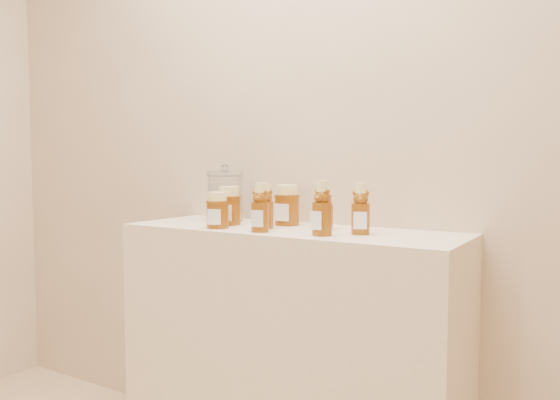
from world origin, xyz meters
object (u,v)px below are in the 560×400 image
Objects in this scene: bear_bottle_back_left at (265,203)px; honey_jar_left at (229,206)px; glass_canister at (225,194)px; display_table at (288,356)px; bear_bottle_front_left at (260,204)px.

bear_bottle_back_left is 1.26× the size of honey_jar_left.
bear_bottle_back_left is 0.82× the size of glass_canister.
bear_bottle_front_left is at bearing -103.91° from display_table.
bear_bottle_back_left is 0.18m from honey_jar_left.
display_table is 5.56× the size of glass_canister.
glass_canister is at bearing 118.25° from honey_jar_left.
honey_jar_left is 0.65× the size of glass_canister.
honey_jar_left is (-0.21, 0.11, -0.02)m from bear_bottle_front_left.
glass_canister is (-0.30, 0.20, 0.02)m from bear_bottle_front_left.
bear_bottle_back_left reaches higher than display_table.
bear_bottle_back_left is 0.28m from glass_canister.
honey_jar_left is at bearing 137.38° from bear_bottle_front_left.
glass_canister is at bearing 131.45° from bear_bottle_front_left.
display_table is 0.58m from honey_jar_left.
bear_bottle_front_left is 1.30× the size of honey_jar_left.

